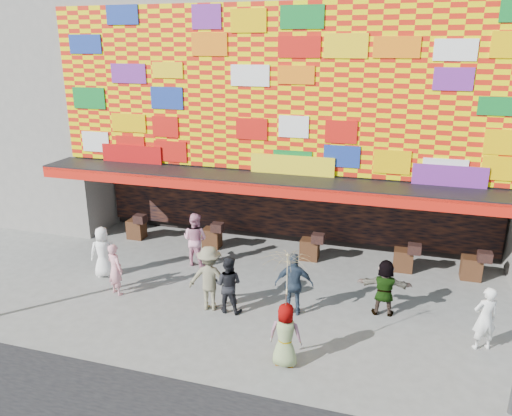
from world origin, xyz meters
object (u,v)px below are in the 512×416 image
object	(u,v)px
ped_b	(115,269)
parasol	(287,275)
ped_c	(228,284)
ped_d	(210,278)
ped_f	(385,288)
ped_e	(294,284)
ped_i	(195,239)
ped_g	(285,335)
ped_a	(103,252)
ped_h	(485,318)

from	to	relation	value
ped_b	parasol	bearing A→B (deg)	-175.86
ped_b	ped_c	xyz separation A→B (m)	(3.41, 0.01, 0.02)
ped_d	ped_f	size ratio (longest dim) A/B	1.17
ped_c	ped_e	bearing A→B (deg)	-167.86
ped_b	ped_i	distance (m)	2.87
ped_c	ped_g	size ratio (longest dim) A/B	1.05
ped_f	ped_g	xyz separation A→B (m)	(-1.95, -2.93, -0.02)
ped_e	ped_f	world-z (taller)	ped_e
ped_b	ped_c	bearing A→B (deg)	-156.86
ped_c	ped_i	distance (m)	3.25
ped_f	ped_i	xyz separation A→B (m)	(-6.02, 1.45, 0.11)
ped_d	ped_e	world-z (taller)	ped_d
parasol	ped_c	bearing A→B (deg)	137.36
ped_f	parasol	size ratio (longest dim) A/B	0.78
ped_i	ped_d	bearing A→B (deg)	130.53
ped_d	ped_a	bearing A→B (deg)	-22.73
ped_b	ped_i	xyz separation A→B (m)	(1.36, 2.53, 0.12)
ped_d	ped_i	bearing A→B (deg)	-68.26
ped_d	ped_i	size ratio (longest dim) A/B	1.02
ped_c	ped_f	world-z (taller)	ped_c
ped_b	ped_h	xyz separation A→B (m)	(9.71, 0.13, 0.03)
ped_a	ped_h	size ratio (longest dim) A/B	1.00
ped_i	ped_a	bearing A→B (deg)	43.59
ped_a	ped_d	xyz separation A→B (m)	(3.89, -0.91, 0.10)
ped_c	ped_h	world-z (taller)	ped_h
ped_i	parasol	distance (m)	6.12
ped_e	ped_f	distance (m)	2.38
ped_h	ped_g	bearing A→B (deg)	2.21
ped_i	parasol	xyz separation A→B (m)	(4.07, -4.37, 1.33)
ped_g	ped_a	bearing A→B (deg)	-25.85
ped_b	ped_f	distance (m)	7.46
ped_a	ped_e	size ratio (longest dim) A/B	0.92
ped_b	ped_c	world-z (taller)	ped_c
ped_g	ped_h	distance (m)	4.71
ped_d	ped_h	size ratio (longest dim) A/B	1.13
ped_g	ped_f	bearing A→B (deg)	-126.24
ped_e	ped_i	xyz separation A→B (m)	(-3.75, 2.14, 0.01)
ped_d	ped_h	xyz separation A→B (m)	(6.81, 0.13, -0.11)
ped_b	ped_c	size ratio (longest dim) A/B	0.97
ped_h	ped_i	xyz separation A→B (m)	(-8.34, 2.39, 0.09)
ped_h	ped_d	bearing A→B (deg)	-21.61
ped_c	ped_f	distance (m)	4.11
ped_f	parasol	xyz separation A→B (m)	(-1.95, -2.93, 1.44)
ped_e	parasol	distance (m)	2.63
ped_e	ped_h	bearing A→B (deg)	166.94
ped_d	ped_h	distance (m)	6.82
ped_d	ped_g	bearing A→B (deg)	134.37
ped_c	ped_f	bearing A→B (deg)	-165.13
ped_c	ped_i	size ratio (longest dim) A/B	0.89
ped_a	ped_b	bearing A→B (deg)	106.12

